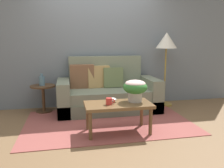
{
  "coord_description": "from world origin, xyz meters",
  "views": [
    {
      "loc": [
        -0.67,
        -3.51,
        1.34
      ],
      "look_at": [
        0.08,
        0.18,
        0.65
      ],
      "focal_mm": 36.17,
      "sensor_mm": 36.0,
      "label": 1
    }
  ],
  "objects_px": {
    "side_table": "(43,94)",
    "coffee_table": "(118,107)",
    "floor_lamp": "(166,44)",
    "potted_plant": "(135,88)",
    "table_vase": "(42,81)",
    "couch": "(107,94)",
    "coffee_mug": "(109,101)",
    "snack_bowl": "(112,100)"
  },
  "relations": [
    {
      "from": "table_vase",
      "to": "couch",
      "type": "bearing_deg",
      "value": -4.75
    },
    {
      "from": "floor_lamp",
      "to": "table_vase",
      "type": "bearing_deg",
      "value": -179.53
    },
    {
      "from": "couch",
      "to": "table_vase",
      "type": "xyz_separation_m",
      "value": [
        -1.25,
        0.1,
        0.29
      ]
    },
    {
      "from": "side_table",
      "to": "table_vase",
      "type": "height_order",
      "value": "table_vase"
    },
    {
      "from": "coffee_mug",
      "to": "table_vase",
      "type": "bearing_deg",
      "value": 128.57
    },
    {
      "from": "side_table",
      "to": "coffee_table",
      "type": "bearing_deg",
      "value": -47.45
    },
    {
      "from": "table_vase",
      "to": "side_table",
      "type": "bearing_deg",
      "value": 61.59
    },
    {
      "from": "snack_bowl",
      "to": "floor_lamp",
      "type": "bearing_deg",
      "value": 40.99
    },
    {
      "from": "floor_lamp",
      "to": "snack_bowl",
      "type": "height_order",
      "value": "floor_lamp"
    },
    {
      "from": "potted_plant",
      "to": "coffee_mug",
      "type": "bearing_deg",
      "value": -167.8
    },
    {
      "from": "coffee_table",
      "to": "potted_plant",
      "type": "distance_m",
      "value": 0.39
    },
    {
      "from": "couch",
      "to": "potted_plant",
      "type": "distance_m",
      "value": 1.2
    },
    {
      "from": "couch",
      "to": "potted_plant",
      "type": "bearing_deg",
      "value": -78.81
    },
    {
      "from": "side_table",
      "to": "coffee_mug",
      "type": "height_order",
      "value": "coffee_mug"
    },
    {
      "from": "floor_lamp",
      "to": "potted_plant",
      "type": "bearing_deg",
      "value": -130.09
    },
    {
      "from": "floor_lamp",
      "to": "side_table",
      "type": "bearing_deg",
      "value": -179.89
    },
    {
      "from": "floor_lamp",
      "to": "snack_bowl",
      "type": "relative_size",
      "value": 11.44
    },
    {
      "from": "coffee_table",
      "to": "coffee_mug",
      "type": "bearing_deg",
      "value": -164.28
    },
    {
      "from": "table_vase",
      "to": "potted_plant",
      "type": "bearing_deg",
      "value": -39.92
    },
    {
      "from": "side_table",
      "to": "potted_plant",
      "type": "bearing_deg",
      "value": -40.45
    },
    {
      "from": "couch",
      "to": "coffee_mug",
      "type": "height_order",
      "value": "couch"
    },
    {
      "from": "coffee_table",
      "to": "potted_plant",
      "type": "bearing_deg",
      "value": 10.3
    },
    {
      "from": "floor_lamp",
      "to": "coffee_mug",
      "type": "xyz_separation_m",
      "value": [
        -1.47,
        -1.34,
        -0.79
      ]
    },
    {
      "from": "couch",
      "to": "floor_lamp",
      "type": "bearing_deg",
      "value": 5.57
    },
    {
      "from": "side_table",
      "to": "table_vase",
      "type": "bearing_deg",
      "value": -118.41
    },
    {
      "from": "side_table",
      "to": "floor_lamp",
      "type": "xyz_separation_m",
      "value": [
        2.52,
        0.0,
        0.93
      ]
    },
    {
      "from": "couch",
      "to": "coffee_mug",
      "type": "bearing_deg",
      "value": -99.07
    },
    {
      "from": "floor_lamp",
      "to": "couch",
      "type": "bearing_deg",
      "value": -174.43
    },
    {
      "from": "table_vase",
      "to": "snack_bowl",
      "type": "bearing_deg",
      "value": -46.78
    },
    {
      "from": "floor_lamp",
      "to": "coffee_table",
      "type": "bearing_deg",
      "value": -135.55
    },
    {
      "from": "coffee_table",
      "to": "side_table",
      "type": "distance_m",
      "value": 1.76
    },
    {
      "from": "couch",
      "to": "coffee_table",
      "type": "xyz_separation_m",
      "value": [
        -0.05,
        -1.18,
        0.06
      ]
    },
    {
      "from": "potted_plant",
      "to": "coffee_table",
      "type": "bearing_deg",
      "value": -169.7
    },
    {
      "from": "coffee_table",
      "to": "couch",
      "type": "bearing_deg",
      "value": 87.58
    },
    {
      "from": "couch",
      "to": "coffee_mug",
      "type": "distance_m",
      "value": 1.25
    },
    {
      "from": "couch",
      "to": "floor_lamp",
      "type": "height_order",
      "value": "floor_lamp"
    },
    {
      "from": "potted_plant",
      "to": "coffee_mug",
      "type": "relative_size",
      "value": 2.72
    },
    {
      "from": "snack_bowl",
      "to": "table_vase",
      "type": "xyz_separation_m",
      "value": [
        -1.13,
        1.2,
        0.13
      ]
    },
    {
      "from": "coffee_table",
      "to": "snack_bowl",
      "type": "bearing_deg",
      "value": 131.31
    },
    {
      "from": "potted_plant",
      "to": "table_vase",
      "type": "distance_m",
      "value": 1.92
    },
    {
      "from": "coffee_mug",
      "to": "floor_lamp",
      "type": "bearing_deg",
      "value": 42.37
    },
    {
      "from": "potted_plant",
      "to": "coffee_mug",
      "type": "height_order",
      "value": "potted_plant"
    }
  ]
}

